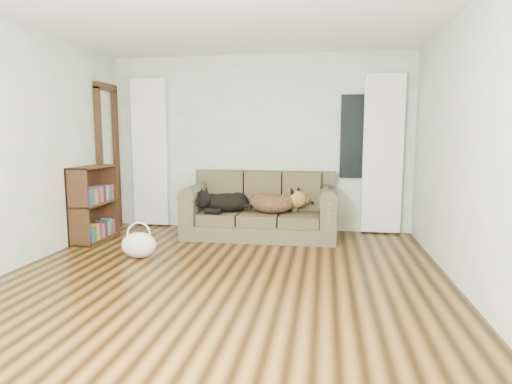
# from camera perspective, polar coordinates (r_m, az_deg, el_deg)

# --- Properties ---
(floor) EXTENTS (5.00, 5.00, 0.00)m
(floor) POSITION_cam_1_polar(r_m,az_deg,el_deg) (4.26, -4.91, -11.91)
(floor) COLOR black
(floor) RESTS_ON ground
(ceiling) EXTENTS (5.00, 5.00, 0.00)m
(ceiling) POSITION_cam_1_polar(r_m,az_deg,el_deg) (4.19, -5.34, 23.94)
(ceiling) COLOR white
(ceiling) RESTS_ON ground
(wall_back) EXTENTS (4.50, 0.04, 2.60)m
(wall_back) POSITION_cam_1_polar(r_m,az_deg,el_deg) (6.47, 0.39, 6.51)
(wall_back) COLOR silver
(wall_back) RESTS_ON ground
(wall_left) EXTENTS (0.04, 5.00, 2.60)m
(wall_left) POSITION_cam_1_polar(r_m,az_deg,el_deg) (5.07, -30.72, 5.18)
(wall_left) COLOR silver
(wall_left) RESTS_ON ground
(wall_right) EXTENTS (0.04, 5.00, 2.60)m
(wall_right) POSITION_cam_1_polar(r_m,az_deg,el_deg) (4.09, 27.23, 5.09)
(wall_right) COLOR silver
(wall_right) RESTS_ON ground
(curtain_left) EXTENTS (0.55, 0.08, 2.25)m
(curtain_left) POSITION_cam_1_polar(r_m,az_deg,el_deg) (6.87, -13.93, 5.10)
(curtain_left) COLOR white
(curtain_left) RESTS_ON ground
(curtain_right) EXTENTS (0.55, 0.08, 2.25)m
(curtain_right) POSITION_cam_1_polar(r_m,az_deg,el_deg) (6.37, 16.55, 4.83)
(curtain_right) COLOR white
(curtain_right) RESTS_ON ground
(window_pane) EXTENTS (0.50, 0.03, 1.20)m
(window_pane) POSITION_cam_1_polar(r_m,az_deg,el_deg) (6.38, 13.43, 7.19)
(window_pane) COLOR black
(window_pane) RESTS_ON wall_back
(door_casing) EXTENTS (0.07, 0.60, 2.10)m
(door_casing) POSITION_cam_1_polar(r_m,az_deg,el_deg) (6.75, -19.06, 4.02)
(door_casing) COLOR black
(door_casing) RESTS_ON ground
(sofa) EXTENTS (2.10, 0.91, 0.86)m
(sofa) POSITION_cam_1_polar(r_m,az_deg,el_deg) (6.01, 0.59, -1.71)
(sofa) COLOR #413C2C
(sofa) RESTS_ON floor
(dog_black_lab) EXTENTS (0.70, 0.53, 0.27)m
(dog_black_lab) POSITION_cam_1_polar(r_m,az_deg,el_deg) (6.04, -4.30, -1.40)
(dog_black_lab) COLOR black
(dog_black_lab) RESTS_ON sofa
(dog_shepherd) EXTENTS (0.79, 0.66, 0.30)m
(dog_shepherd) POSITION_cam_1_polar(r_m,az_deg,el_deg) (5.94, 2.43, -1.44)
(dog_shepherd) COLOR black
(dog_shepherd) RESTS_ON sofa
(tv_remote) EXTENTS (0.09, 0.20, 0.02)m
(tv_remote) POSITION_cam_1_polar(r_m,az_deg,el_deg) (5.76, 9.94, 0.59)
(tv_remote) COLOR black
(tv_remote) RESTS_ON sofa
(tote_bag) EXTENTS (0.47, 0.40, 0.30)m
(tote_bag) POSITION_cam_1_polar(r_m,az_deg,el_deg) (5.20, -15.35, -6.72)
(tote_bag) COLOR beige
(tote_bag) RESTS_ON floor
(bookshelf) EXTENTS (0.32, 0.82, 1.01)m
(bookshelf) POSITION_cam_1_polar(r_m,az_deg,el_deg) (6.19, -20.78, -1.46)
(bookshelf) COLOR black
(bookshelf) RESTS_ON floor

